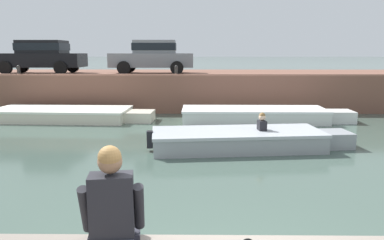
{
  "coord_description": "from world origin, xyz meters",
  "views": [
    {
      "loc": [
        -0.39,
        -3.28,
        2.62
      ],
      "look_at": [
        -0.48,
        4.4,
        1.21
      ],
      "focal_mm": 35.0,
      "sensor_mm": 36.0,
      "label": 1
    }
  ],
  "objects_px": {
    "car_left_inner_grey": "(153,55)",
    "mooring_bollard_west": "(19,70)",
    "boat_moored_west_cream": "(68,114)",
    "car_leftmost_black": "(41,55)",
    "motorboat_passing": "(245,139)",
    "boat_moored_central_white": "(260,115)",
    "mooring_bollard_mid": "(176,70)",
    "person_seated_left": "(113,213)"
  },
  "relations": [
    {
      "from": "mooring_bollard_west",
      "to": "person_seated_left",
      "type": "height_order",
      "value": "mooring_bollard_west"
    },
    {
      "from": "motorboat_passing",
      "to": "car_leftmost_black",
      "type": "xyz_separation_m",
      "value": [
        -8.68,
        7.88,
        2.19
      ]
    },
    {
      "from": "boat_moored_west_cream",
      "to": "car_leftmost_black",
      "type": "relative_size",
      "value": 1.54
    },
    {
      "from": "car_leftmost_black",
      "to": "person_seated_left",
      "type": "distance_m",
      "value": 16.35
    },
    {
      "from": "boat_moored_central_white",
      "to": "car_leftmost_black",
      "type": "height_order",
      "value": "car_leftmost_black"
    },
    {
      "from": "mooring_bollard_west",
      "to": "person_seated_left",
      "type": "relative_size",
      "value": 0.46
    },
    {
      "from": "boat_moored_west_cream",
      "to": "mooring_bollard_mid",
      "type": "height_order",
      "value": "mooring_bollard_mid"
    },
    {
      "from": "car_leftmost_black",
      "to": "mooring_bollard_west",
      "type": "xyz_separation_m",
      "value": [
        -0.3,
        -1.73,
        -0.61
      ]
    },
    {
      "from": "boat_moored_west_cream",
      "to": "mooring_bollard_west",
      "type": "distance_m",
      "value": 3.64
    },
    {
      "from": "car_leftmost_black",
      "to": "motorboat_passing",
      "type": "bearing_deg",
      "value": -42.23
    },
    {
      "from": "mooring_bollard_mid",
      "to": "mooring_bollard_west",
      "type": "bearing_deg",
      "value": 180.0
    },
    {
      "from": "motorboat_passing",
      "to": "car_left_inner_grey",
      "type": "height_order",
      "value": "car_left_inner_grey"
    },
    {
      "from": "motorboat_passing",
      "to": "car_left_inner_grey",
      "type": "bearing_deg",
      "value": 113.17
    },
    {
      "from": "motorboat_passing",
      "to": "mooring_bollard_mid",
      "type": "distance_m",
      "value": 6.72
    },
    {
      "from": "boat_moored_central_white",
      "to": "motorboat_passing",
      "type": "relative_size",
      "value": 1.14
    },
    {
      "from": "boat_moored_west_cream",
      "to": "mooring_bollard_west",
      "type": "bearing_deg",
      "value": 145.18
    },
    {
      "from": "boat_moored_west_cream",
      "to": "car_leftmost_black",
      "type": "xyz_separation_m",
      "value": [
        -2.38,
        3.6,
        2.22
      ]
    },
    {
      "from": "mooring_bollard_west",
      "to": "boat_moored_west_cream",
      "type": "bearing_deg",
      "value": -34.82
    },
    {
      "from": "boat_moored_west_cream",
      "to": "mooring_bollard_mid",
      "type": "bearing_deg",
      "value": 24.42
    },
    {
      "from": "car_left_inner_grey",
      "to": "mooring_bollard_mid",
      "type": "xyz_separation_m",
      "value": [
        1.18,
        -1.73,
        -0.61
      ]
    },
    {
      "from": "boat_moored_west_cream",
      "to": "mooring_bollard_west",
      "type": "xyz_separation_m",
      "value": [
        -2.68,
        1.86,
        1.62
      ]
    },
    {
      "from": "car_leftmost_black",
      "to": "person_seated_left",
      "type": "xyz_separation_m",
      "value": [
        6.64,
        -14.9,
        -1.17
      ]
    },
    {
      "from": "mooring_bollard_west",
      "to": "boat_moored_central_white",
      "type": "bearing_deg",
      "value": -11.84
    },
    {
      "from": "car_leftmost_black",
      "to": "boat_moored_central_white",
      "type": "bearing_deg",
      "value": -21.47
    },
    {
      "from": "boat_moored_central_white",
      "to": "car_left_inner_grey",
      "type": "bearing_deg",
      "value": 139.31
    },
    {
      "from": "mooring_bollard_west",
      "to": "person_seated_left",
      "type": "xyz_separation_m",
      "value": [
        6.95,
        -13.16,
        -0.56
      ]
    },
    {
      "from": "boat_moored_west_cream",
      "to": "car_left_inner_grey",
      "type": "relative_size",
      "value": 1.6
    },
    {
      "from": "boat_moored_west_cream",
      "to": "car_left_inner_grey",
      "type": "bearing_deg",
      "value": 50.86
    },
    {
      "from": "boat_moored_west_cream",
      "to": "motorboat_passing",
      "type": "height_order",
      "value": "motorboat_passing"
    },
    {
      "from": "mooring_bollard_west",
      "to": "mooring_bollard_mid",
      "type": "bearing_deg",
      "value": 0.0
    },
    {
      "from": "boat_moored_west_cream",
      "to": "boat_moored_central_white",
      "type": "height_order",
      "value": "boat_moored_central_white"
    },
    {
      "from": "mooring_bollard_west",
      "to": "mooring_bollard_mid",
      "type": "distance_m",
      "value": 6.79
    },
    {
      "from": "boat_moored_central_white",
      "to": "car_leftmost_black",
      "type": "relative_size",
      "value": 1.58
    },
    {
      "from": "car_leftmost_black",
      "to": "mooring_bollard_mid",
      "type": "xyz_separation_m",
      "value": [
        6.48,
        -1.73,
        -0.61
      ]
    },
    {
      "from": "boat_moored_west_cream",
      "to": "boat_moored_central_white",
      "type": "bearing_deg",
      "value": -1.93
    },
    {
      "from": "car_left_inner_grey",
      "to": "mooring_bollard_west",
      "type": "bearing_deg",
      "value": -162.82
    },
    {
      "from": "motorboat_passing",
      "to": "mooring_bollard_west",
      "type": "bearing_deg",
      "value": 145.62
    },
    {
      "from": "mooring_bollard_west",
      "to": "mooring_bollard_mid",
      "type": "relative_size",
      "value": 1.0
    },
    {
      "from": "boat_moored_west_cream",
      "to": "motorboat_passing",
      "type": "bearing_deg",
      "value": -34.19
    },
    {
      "from": "boat_moored_central_white",
      "to": "mooring_bollard_mid",
      "type": "distance_m",
      "value": 4.23
    },
    {
      "from": "car_left_inner_grey",
      "to": "person_seated_left",
      "type": "bearing_deg",
      "value": -84.87
    },
    {
      "from": "car_left_inner_grey",
      "to": "mooring_bollard_west",
      "type": "height_order",
      "value": "car_left_inner_grey"
    }
  ]
}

